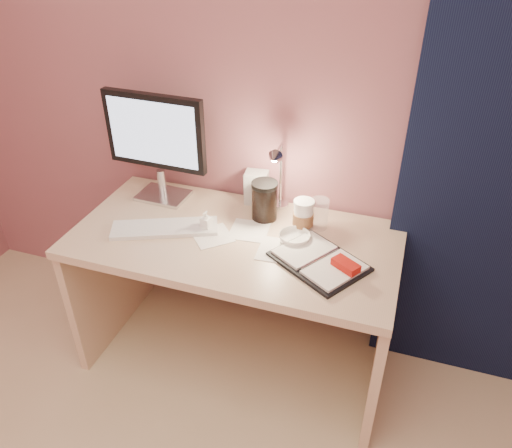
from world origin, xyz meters
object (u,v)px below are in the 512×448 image
(planner, at_px, (321,261))
(bowl, at_px, (295,238))
(product_box, at_px, (256,187))
(coffee_cup, at_px, (303,217))
(monitor, at_px, (156,138))
(lotion_bottle, at_px, (206,221))
(keyboard, at_px, (165,228))
(dark_jar, at_px, (265,202))
(clear_cup, at_px, (319,214))
(desk, at_px, (241,268))
(desk_lamp, at_px, (274,173))

(planner, distance_m, bowl, 0.18)
(planner, bearing_deg, product_box, 168.81)
(planner, relative_size, coffee_cup, 2.96)
(monitor, height_order, planner, monitor)
(lotion_bottle, xyz_separation_m, product_box, (0.13, 0.30, 0.03))
(product_box, bearing_deg, keyboard, -137.07)
(coffee_cup, relative_size, dark_jar, 0.91)
(monitor, bearing_deg, clear_cup, 0.79)
(dark_jar, distance_m, product_box, 0.15)
(coffee_cup, distance_m, clear_cup, 0.08)
(clear_cup, relative_size, dark_jar, 0.85)
(planner, height_order, lotion_bottle, lotion_bottle)
(planner, height_order, clear_cup, clear_cup)
(clear_cup, bearing_deg, coffee_cup, -143.94)
(monitor, bearing_deg, coffee_cup, -2.88)
(lotion_bottle, bearing_deg, clear_cup, 21.49)
(planner, relative_size, product_box, 2.76)
(clear_cup, height_order, dark_jar, dark_jar)
(lotion_bottle, bearing_deg, keyboard, -161.85)
(keyboard, distance_m, dark_jar, 0.45)
(desk, relative_size, desk_lamp, 4.11)
(desk, relative_size, bowl, 10.62)
(keyboard, xyz_separation_m, product_box, (0.30, 0.36, 0.07))
(bowl, bearing_deg, clear_cup, 64.77)
(desk, bearing_deg, keyboard, -158.34)
(desk, height_order, planner, planner)
(monitor, distance_m, product_box, 0.51)
(lotion_bottle, bearing_deg, desk, 26.04)
(lotion_bottle, distance_m, dark_jar, 0.27)
(bowl, xyz_separation_m, product_box, (-0.26, 0.27, 0.06))
(monitor, distance_m, planner, 0.93)
(coffee_cup, relative_size, desk_lamp, 0.43)
(coffee_cup, relative_size, clear_cup, 1.06)
(monitor, bearing_deg, lotion_bottle, -29.97)
(keyboard, bearing_deg, desk_lamp, 9.87)
(coffee_cup, bearing_deg, lotion_bottle, -161.09)
(desk, relative_size, dark_jar, 8.66)
(desk, height_order, dark_jar, dark_jar)
(clear_cup, xyz_separation_m, dark_jar, (-0.25, -0.00, 0.01))
(monitor, height_order, product_box, monitor)
(keyboard, relative_size, coffee_cup, 3.13)
(planner, xyz_separation_m, clear_cup, (-0.07, 0.26, 0.06))
(dark_jar, relative_size, product_box, 1.03)
(desk, xyz_separation_m, lotion_bottle, (-0.13, -0.06, 0.27))
(coffee_cup, xyz_separation_m, product_box, (-0.27, 0.16, 0.01))
(dark_jar, xyz_separation_m, product_box, (-0.08, 0.12, -0.00))
(coffee_cup, bearing_deg, desk_lamp, 153.08)
(planner, distance_m, clear_cup, 0.27)
(bowl, bearing_deg, desk_lamp, 128.93)
(desk, bearing_deg, planner, -19.88)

